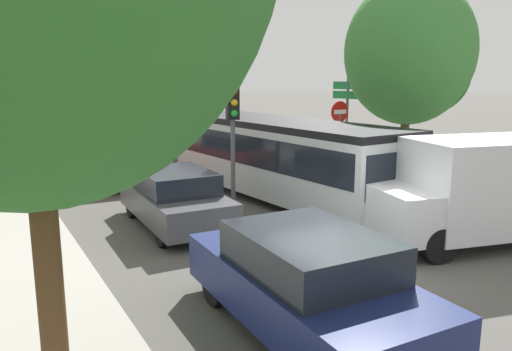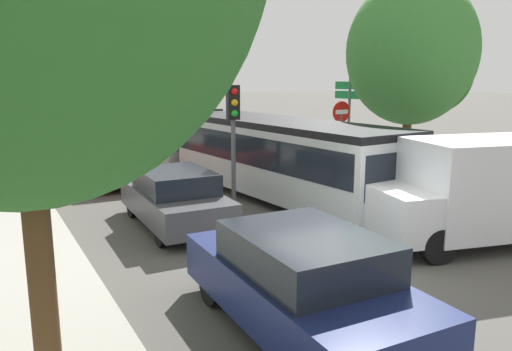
{
  "view_description": "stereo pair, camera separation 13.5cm",
  "coord_description": "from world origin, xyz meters",
  "px_view_note": "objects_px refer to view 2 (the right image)",
  "views": [
    {
      "loc": [
        -5.88,
        -6.64,
        3.61
      ],
      "look_at": [
        0.2,
        3.88,
        1.2
      ],
      "focal_mm": 35.0,
      "sensor_mm": 36.0,
      "label": 1
    },
    {
      "loc": [
        -5.76,
        -6.71,
        3.61
      ],
      "look_at": [
        0.2,
        3.88,
        1.2
      ],
      "focal_mm": 35.0,
      "sensor_mm": 36.0,
      "label": 2
    }
  ],
  "objects_px": {
    "queued_car_graphite": "(175,198)",
    "queued_car_red": "(103,165)",
    "articulated_bus": "(222,141)",
    "city_bus_rear": "(52,116)",
    "tree_right_near": "(415,55)",
    "no_entry_sign": "(341,130)",
    "white_van": "(491,188)",
    "queued_car_navy": "(302,282)",
    "traffic_light": "(233,120)",
    "direction_sign_post": "(349,106)"
  },
  "relations": [
    {
      "from": "queued_car_navy",
      "to": "tree_right_near",
      "type": "xyz_separation_m",
      "value": [
        9.02,
        6.67,
        3.53
      ]
    },
    {
      "from": "traffic_light",
      "to": "direction_sign_post",
      "type": "relative_size",
      "value": 0.94
    },
    {
      "from": "queued_car_navy",
      "to": "white_van",
      "type": "height_order",
      "value": "white_van"
    },
    {
      "from": "city_bus_rear",
      "to": "queued_car_red",
      "type": "height_order",
      "value": "city_bus_rear"
    },
    {
      "from": "no_entry_sign",
      "to": "queued_car_graphite",
      "type": "bearing_deg",
      "value": -74.35
    },
    {
      "from": "queued_car_red",
      "to": "no_entry_sign",
      "type": "distance_m",
      "value": 8.11
    },
    {
      "from": "queued_car_graphite",
      "to": "white_van",
      "type": "bearing_deg",
      "value": -126.83
    },
    {
      "from": "queued_car_red",
      "to": "no_entry_sign",
      "type": "relative_size",
      "value": 1.39
    },
    {
      "from": "no_entry_sign",
      "to": "white_van",
      "type": "bearing_deg",
      "value": -8.42
    },
    {
      "from": "queued_car_graphite",
      "to": "tree_right_near",
      "type": "height_order",
      "value": "tree_right_near"
    },
    {
      "from": "city_bus_rear",
      "to": "queued_car_navy",
      "type": "xyz_separation_m",
      "value": [
        -0.07,
        -25.14,
        -0.64
      ]
    },
    {
      "from": "queued_car_red",
      "to": "tree_right_near",
      "type": "height_order",
      "value": "tree_right_near"
    },
    {
      "from": "queued_car_navy",
      "to": "traffic_light",
      "type": "relative_size",
      "value": 1.3
    },
    {
      "from": "queued_car_graphite",
      "to": "queued_car_red",
      "type": "distance_m",
      "value": 5.86
    },
    {
      "from": "articulated_bus",
      "to": "tree_right_near",
      "type": "relative_size",
      "value": 2.35
    },
    {
      "from": "direction_sign_post",
      "to": "articulated_bus",
      "type": "bearing_deg",
      "value": -27.61
    },
    {
      "from": "city_bus_rear",
      "to": "tree_right_near",
      "type": "height_order",
      "value": "tree_right_near"
    },
    {
      "from": "articulated_bus",
      "to": "queued_car_red",
      "type": "bearing_deg",
      "value": -111.65
    },
    {
      "from": "white_van",
      "to": "queued_car_graphite",
      "type": "bearing_deg",
      "value": -24.95
    },
    {
      "from": "no_entry_sign",
      "to": "direction_sign_post",
      "type": "bearing_deg",
      "value": 132.49
    },
    {
      "from": "white_van",
      "to": "tree_right_near",
      "type": "relative_size",
      "value": 0.78
    },
    {
      "from": "queued_car_navy",
      "to": "tree_right_near",
      "type": "relative_size",
      "value": 0.65
    },
    {
      "from": "queued_car_graphite",
      "to": "queued_car_red",
      "type": "relative_size",
      "value": 1.05
    },
    {
      "from": "queued_car_red",
      "to": "queued_car_graphite",
      "type": "bearing_deg",
      "value": -174.02
    },
    {
      "from": "queued_car_graphite",
      "to": "queued_car_red",
      "type": "height_order",
      "value": "queued_car_graphite"
    },
    {
      "from": "articulated_bus",
      "to": "no_entry_sign",
      "type": "relative_size",
      "value": 5.69
    },
    {
      "from": "white_van",
      "to": "no_entry_sign",
      "type": "height_order",
      "value": "no_entry_sign"
    },
    {
      "from": "city_bus_rear",
      "to": "direction_sign_post",
      "type": "distance_m",
      "value": 18.19
    },
    {
      "from": "articulated_bus",
      "to": "queued_car_navy",
      "type": "distance_m",
      "value": 11.13
    },
    {
      "from": "white_van",
      "to": "direction_sign_post",
      "type": "distance_m",
      "value": 8.1
    },
    {
      "from": "queued_car_red",
      "to": "direction_sign_post",
      "type": "relative_size",
      "value": 1.09
    },
    {
      "from": "traffic_light",
      "to": "white_van",
      "type": "bearing_deg",
      "value": 46.42
    },
    {
      "from": "queued_car_red",
      "to": "city_bus_rear",
      "type": "bearing_deg",
      "value": 1.2
    },
    {
      "from": "articulated_bus",
      "to": "tree_right_near",
      "type": "height_order",
      "value": "tree_right_near"
    },
    {
      "from": "white_van",
      "to": "traffic_light",
      "type": "xyz_separation_m",
      "value": [
        -3.72,
        5.05,
        1.26
      ]
    },
    {
      "from": "city_bus_rear",
      "to": "traffic_light",
      "type": "bearing_deg",
      "value": -175.5
    },
    {
      "from": "articulated_bus",
      "to": "white_van",
      "type": "relative_size",
      "value": 3.01
    },
    {
      "from": "articulated_bus",
      "to": "city_bus_rear",
      "type": "relative_size",
      "value": 1.41
    },
    {
      "from": "articulated_bus",
      "to": "no_entry_sign",
      "type": "bearing_deg",
      "value": 42.39
    },
    {
      "from": "city_bus_rear",
      "to": "traffic_light",
      "type": "distance_m",
      "value": 18.95
    },
    {
      "from": "queued_car_red",
      "to": "traffic_light",
      "type": "relative_size",
      "value": 1.15
    },
    {
      "from": "queued_car_navy",
      "to": "tree_right_near",
      "type": "distance_m",
      "value": 11.76
    },
    {
      "from": "white_van",
      "to": "traffic_light",
      "type": "bearing_deg",
      "value": -39.67
    },
    {
      "from": "queued_car_graphite",
      "to": "tree_right_near",
      "type": "distance_m",
      "value": 9.5
    },
    {
      "from": "no_entry_sign",
      "to": "direction_sign_post",
      "type": "relative_size",
      "value": 0.78
    },
    {
      "from": "queued_car_graphite",
      "to": "queued_car_red",
      "type": "bearing_deg",
      "value": 5.98
    },
    {
      "from": "no_entry_sign",
      "to": "tree_right_near",
      "type": "distance_m",
      "value": 3.42
    },
    {
      "from": "traffic_light",
      "to": "no_entry_sign",
      "type": "height_order",
      "value": "traffic_light"
    },
    {
      "from": "white_van",
      "to": "direction_sign_post",
      "type": "height_order",
      "value": "direction_sign_post"
    },
    {
      "from": "city_bus_rear",
      "to": "queued_car_red",
      "type": "bearing_deg",
      "value": 177.34
    }
  ]
}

